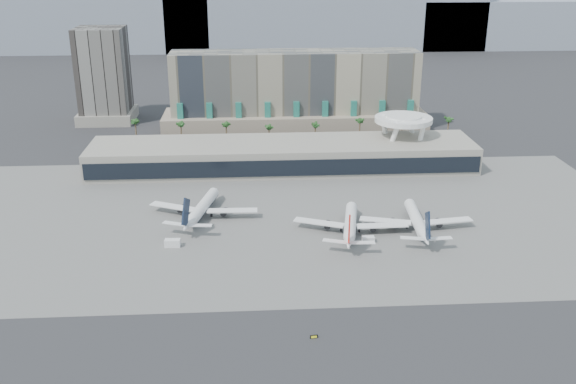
{
  "coord_description": "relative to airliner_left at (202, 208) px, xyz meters",
  "views": [
    {
      "loc": [
        -14.56,
        -162.03,
        93.03
      ],
      "look_at": [
        -2.02,
        40.0,
        15.36
      ],
      "focal_mm": 40.0,
      "sensor_mm": 36.0,
      "label": 1
    }
  ],
  "objects": [
    {
      "name": "ground",
      "position": [
        32.61,
        -56.34,
        -3.69
      ],
      "size": [
        900.0,
        900.0,
        0.0
      ],
      "primitive_type": "plane",
      "color": "#232326",
      "rests_on": "ground"
    },
    {
      "name": "apron_pad",
      "position": [
        32.61,
        -1.34,
        -3.66
      ],
      "size": [
        260.0,
        130.0,
        0.06
      ],
      "primitive_type": "cube",
      "color": "#5B5B59",
      "rests_on": "ground"
    },
    {
      "name": "mountain_ridge",
      "position": [
        60.49,
        413.66,
        26.2
      ],
      "size": [
        680.0,
        60.0,
        70.0
      ],
      "color": "gray",
      "rests_on": "ground"
    },
    {
      "name": "hotel",
      "position": [
        42.61,
        118.08,
        13.12
      ],
      "size": [
        140.0,
        30.0,
        42.0
      ],
      "color": "gray",
      "rests_on": "ground"
    },
    {
      "name": "office_tower",
      "position": [
        -62.39,
        143.66,
        19.25
      ],
      "size": [
        30.0,
        30.0,
        52.0
      ],
      "color": "black",
      "rests_on": "ground"
    },
    {
      "name": "terminal",
      "position": [
        32.61,
        53.5,
        2.83
      ],
      "size": [
        170.0,
        32.5,
        14.5
      ],
      "color": "#9F998C",
      "rests_on": "ground"
    },
    {
      "name": "saucer_structure",
      "position": [
        87.61,
        59.66,
        14.77
      ],
      "size": [
        26.0,
        26.0,
        21.89
      ],
      "color": "white",
      "rests_on": "ground"
    },
    {
      "name": "palm_row",
      "position": [
        39.61,
        88.66,
        6.81
      ],
      "size": [
        157.8,
        2.8,
        13.1
      ],
      "color": "brown",
      "rests_on": "ground"
    },
    {
      "name": "airliner_left",
      "position": [
        0.0,
        0.0,
        0.0
      ],
      "size": [
        40.13,
        41.69,
        14.62
      ],
      "rotation": [
        0.0,
        0.0,
        -0.23
      ],
      "color": "white",
      "rests_on": "ground"
    },
    {
      "name": "airliner_centre",
      "position": [
        52.14,
        -17.14,
        -0.1
      ],
      "size": [
        39.38,
        40.88,
        14.22
      ],
      "rotation": [
        0.0,
        0.0,
        -0.18
      ],
      "color": "white",
      "rests_on": "ground"
    },
    {
      "name": "airliner_right",
      "position": [
        75.84,
        -15.77,
        -0.1
      ],
      "size": [
        39.97,
        41.24,
        14.23
      ],
      "rotation": [
        0.0,
        0.0,
        -0.07
      ],
      "color": "white",
      "rests_on": "ground"
    },
    {
      "name": "service_vehicle_a",
      "position": [
        -8.25,
        -24.42,
        -2.43
      ],
      "size": [
        5.25,
        2.73,
        2.52
      ],
      "primitive_type": "cube",
      "rotation": [
        0.0,
        0.0,
        -0.04
      ],
      "color": "silver",
      "rests_on": "ground"
    },
    {
      "name": "service_vehicle_b",
      "position": [
        57.1,
        -25.25,
        -2.66
      ],
      "size": [
        4.02,
        2.32,
        2.05
      ],
      "primitive_type": "cube",
      "rotation": [
        0.0,
        0.0,
        0.01
      ],
      "color": "silver",
      "rests_on": "ground"
    },
    {
      "name": "taxiway_sign",
      "position": [
        33.22,
        -80.37,
        -3.23
      ],
      "size": [
        2.03,
        0.55,
        0.92
      ],
      "rotation": [
        0.0,
        0.0,
        0.13
      ],
      "color": "black",
      "rests_on": "ground"
    }
  ]
}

